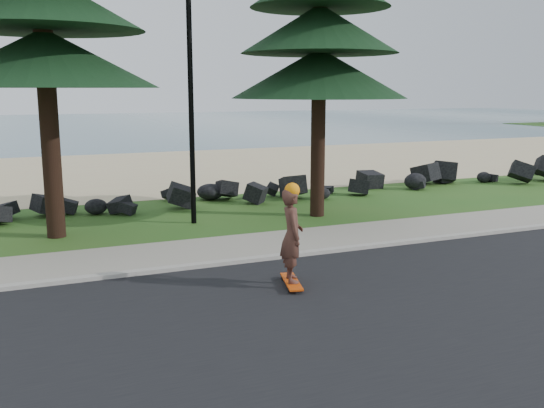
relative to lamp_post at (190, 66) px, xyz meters
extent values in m
plane|color=#285B1C|center=(0.00, -3.20, -4.13)|extent=(160.00, 160.00, 0.00)
cube|color=black|center=(0.00, -7.70, -4.12)|extent=(160.00, 7.00, 0.02)
cube|color=#AAA499|center=(0.00, -4.10, -4.08)|extent=(160.00, 0.20, 0.10)
cube|color=gray|center=(0.00, -3.00, -4.09)|extent=(160.00, 2.00, 0.08)
cube|color=tan|center=(0.00, 11.30, -4.13)|extent=(160.00, 15.00, 0.01)
cube|color=#39626E|center=(0.00, 47.80, -4.13)|extent=(160.00, 58.00, 0.01)
cylinder|color=black|center=(0.00, 0.00, -0.13)|extent=(0.14, 0.14, 8.00)
cube|color=#D5460C|center=(0.21, -5.88, -4.04)|extent=(0.49, 1.05, 0.03)
imported|color=#4D2C23|center=(0.21, -5.88, -3.17)|extent=(0.55, 0.70, 1.70)
sphere|color=orange|center=(0.21, -5.88, -2.35)|extent=(0.27, 0.27, 0.27)
camera|label=1|loc=(-4.19, -15.47, -0.59)|focal=40.00mm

